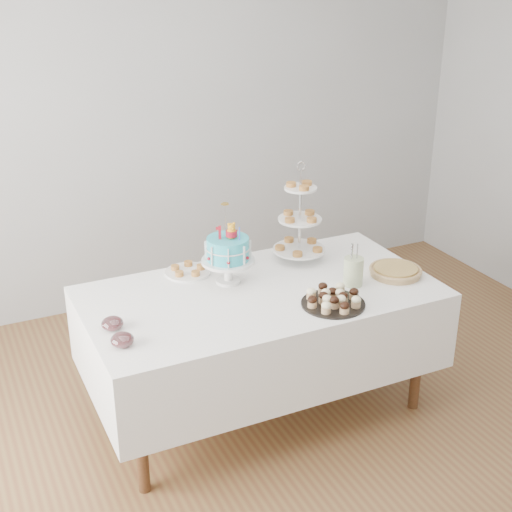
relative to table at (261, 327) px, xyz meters
name	(u,v)px	position (x,y,z in m)	size (l,w,h in m)	color
floor	(284,437)	(0.00, -0.30, -0.54)	(5.00, 5.00, 0.00)	brown
walls	(288,207)	(0.00, -0.30, 0.81)	(5.04, 4.04, 2.70)	#A0A3A5
table	(261,327)	(0.00, 0.00, 0.00)	(1.92, 1.02, 0.77)	white
birthday_cake	(228,262)	(-0.12, 0.17, 0.35)	(0.30, 0.30, 0.45)	white
cupcake_tray	(333,298)	(0.27, -0.31, 0.26)	(0.34, 0.34, 0.08)	black
pie	(395,271)	(0.78, -0.15, 0.25)	(0.30, 0.30, 0.05)	tan
tiered_stand	(300,220)	(0.39, 0.28, 0.48)	(0.31, 0.31, 0.61)	silver
plate_stack	(237,257)	(0.04, 0.40, 0.26)	(0.18, 0.18, 0.07)	white
pastry_plate	(188,270)	(-0.28, 0.39, 0.24)	(0.27, 0.27, 0.04)	white
jam_bowl_a	(122,340)	(-0.84, -0.25, 0.26)	(0.11, 0.11, 0.07)	silver
jam_bowl_b	(112,324)	(-0.84, -0.07, 0.26)	(0.11, 0.11, 0.07)	silver
utensil_pitcher	(353,270)	(0.50, -0.15, 0.31)	(0.11, 0.11, 0.24)	beige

